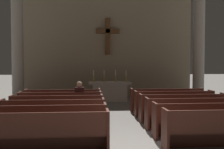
% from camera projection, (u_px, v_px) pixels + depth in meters
% --- Properties ---
extents(pew_left_row_1, '(2.96, 0.50, 0.95)m').
position_uv_depth(pew_left_row_1, '(41.00, 133.00, 5.90)').
color(pew_left_row_1, '#4C2319').
rests_on(pew_left_row_1, ground).
extents(pew_left_row_2, '(2.96, 0.50, 0.95)m').
position_uv_depth(pew_left_row_2, '(48.00, 123.00, 6.88)').
color(pew_left_row_2, '#4C2319').
rests_on(pew_left_row_2, ground).
extents(pew_left_row_3, '(2.96, 0.50, 0.95)m').
position_uv_depth(pew_left_row_3, '(53.00, 115.00, 7.87)').
color(pew_left_row_3, '#4C2319').
rests_on(pew_left_row_3, ground).
extents(pew_left_row_4, '(2.96, 0.50, 0.95)m').
position_uv_depth(pew_left_row_4, '(57.00, 109.00, 8.86)').
color(pew_left_row_4, '#4C2319').
rests_on(pew_left_row_4, ground).
extents(pew_left_row_5, '(2.96, 0.50, 0.95)m').
position_uv_depth(pew_left_row_5, '(60.00, 105.00, 9.84)').
color(pew_left_row_5, '#4C2319').
rests_on(pew_left_row_5, ground).
extents(pew_left_row_6, '(2.96, 0.50, 0.95)m').
position_uv_depth(pew_left_row_6, '(63.00, 101.00, 10.83)').
color(pew_left_row_6, '#4C2319').
rests_on(pew_left_row_6, ground).
extents(pew_right_row_2, '(2.96, 0.50, 0.95)m').
position_uv_depth(pew_right_row_2, '(208.00, 120.00, 7.23)').
color(pew_right_row_2, '#4C2319').
rests_on(pew_right_row_2, ground).
extents(pew_right_row_3, '(2.96, 0.50, 0.95)m').
position_uv_depth(pew_right_row_3, '(194.00, 113.00, 8.22)').
color(pew_right_row_3, '#4C2319').
rests_on(pew_right_row_3, ground).
extents(pew_right_row_4, '(2.96, 0.50, 0.95)m').
position_uv_depth(pew_right_row_4, '(183.00, 108.00, 9.20)').
color(pew_right_row_4, '#4C2319').
rests_on(pew_right_row_4, ground).
extents(pew_right_row_5, '(2.96, 0.50, 0.95)m').
position_uv_depth(pew_right_row_5, '(174.00, 103.00, 10.19)').
color(pew_right_row_5, '#4C2319').
rests_on(pew_right_row_5, ground).
extents(pew_right_row_6, '(2.96, 0.50, 0.95)m').
position_uv_depth(pew_right_row_6, '(166.00, 100.00, 11.18)').
color(pew_right_row_6, '#4C2319').
rests_on(pew_right_row_6, ground).
extents(column_left_second, '(0.85, 0.85, 5.93)m').
position_uv_depth(column_left_second, '(18.00, 44.00, 13.06)').
color(column_left_second, '#ADA89E').
rests_on(column_left_second, ground).
extents(column_right_second, '(0.85, 0.85, 5.93)m').
position_uv_depth(column_right_second, '(199.00, 45.00, 13.80)').
color(column_right_second, '#ADA89E').
rests_on(column_right_second, ground).
extents(altar, '(2.20, 0.90, 1.01)m').
position_uv_depth(altar, '(110.00, 91.00, 14.17)').
color(altar, '#BCB7AD').
rests_on(altar, ground).
extents(candlestick_outer_left, '(0.16, 0.16, 0.61)m').
position_uv_depth(candlestick_outer_left, '(93.00, 78.00, 14.07)').
color(candlestick_outer_left, '#B79338').
rests_on(candlestick_outer_left, altar).
extents(candlestick_inner_left, '(0.16, 0.16, 0.61)m').
position_uv_depth(candlestick_inner_left, '(104.00, 78.00, 14.12)').
color(candlestick_inner_left, '#B79338').
rests_on(candlestick_inner_left, altar).
extents(candlestick_inner_right, '(0.16, 0.16, 0.61)m').
position_uv_depth(candlestick_inner_right, '(115.00, 78.00, 14.17)').
color(candlestick_inner_right, '#B79338').
rests_on(candlestick_inner_right, altar).
extents(candlestick_outer_right, '(0.16, 0.16, 0.61)m').
position_uv_depth(candlestick_outer_right, '(126.00, 78.00, 14.21)').
color(candlestick_outer_right, '#B79338').
rests_on(candlestick_outer_right, altar).
extents(apse_with_cross, '(9.88, 0.50, 6.35)m').
position_uv_depth(apse_with_cross, '(107.00, 42.00, 15.89)').
color(apse_with_cross, gray).
rests_on(apse_with_cross, ground).
extents(lone_worshipper, '(0.32, 0.43, 1.32)m').
position_uv_depth(lone_worshipper, '(80.00, 98.00, 9.93)').
color(lone_worshipper, '#26262B').
rests_on(lone_worshipper, ground).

